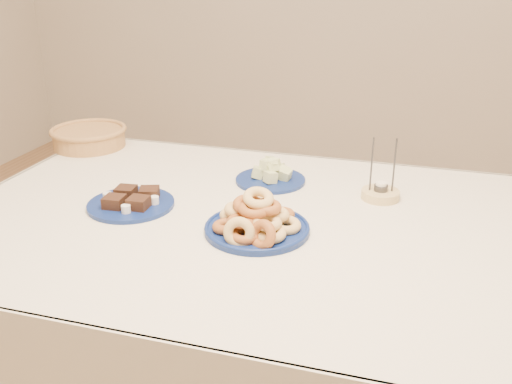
# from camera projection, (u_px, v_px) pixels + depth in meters

# --- Properties ---
(dining_table) EXTENTS (1.71, 1.11, 0.75)m
(dining_table) POSITION_uv_depth(u_px,v_px,m) (261.00, 254.00, 1.57)
(dining_table) COLOR brown
(dining_table) RESTS_ON ground
(donut_platter) EXTENTS (0.29, 0.29, 0.12)m
(donut_platter) POSITION_uv_depth(u_px,v_px,m) (257.00, 221.00, 1.44)
(donut_platter) COLOR navy
(donut_platter) RESTS_ON dining_table
(melon_plate) EXTENTS (0.27, 0.27, 0.08)m
(melon_plate) POSITION_uv_depth(u_px,v_px,m) (271.00, 175.00, 1.78)
(melon_plate) COLOR navy
(melon_plate) RESTS_ON dining_table
(brownie_plate) EXTENTS (0.31, 0.31, 0.04)m
(brownie_plate) POSITION_uv_depth(u_px,v_px,m) (131.00, 202.00, 1.60)
(brownie_plate) COLOR navy
(brownie_plate) RESTS_ON dining_table
(wicker_basket) EXTENTS (0.36, 0.36, 0.07)m
(wicker_basket) POSITION_uv_depth(u_px,v_px,m) (89.00, 136.00, 2.09)
(wicker_basket) COLOR olive
(wicker_basket) RESTS_ON dining_table
(candle_holder) EXTENTS (0.13, 0.13, 0.18)m
(candle_holder) POSITION_uv_depth(u_px,v_px,m) (380.00, 193.00, 1.65)
(candle_holder) COLOR tan
(candle_holder) RESTS_ON dining_table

